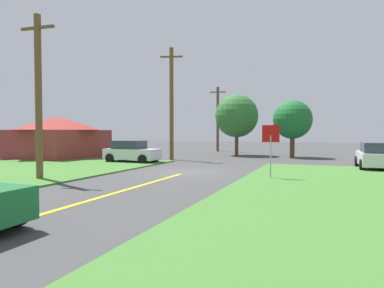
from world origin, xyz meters
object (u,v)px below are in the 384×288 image
Objects in this scene: parked_car_near_building at (131,152)px; pine_tree_center at (292,120)px; stop_sign at (271,141)px; car_on_crossroad at (377,156)px; utility_pole_near at (38,95)px; utility_pole_mid at (172,103)px; utility_pole_far at (218,118)px; oak_tree_left at (237,116)px; barn at (58,137)px.

pine_tree_center reaches higher than parked_car_near_building.
stop_sign is at bearing -88.87° from pine_tree_center.
utility_pole_near is (-15.34, -10.76, 3.14)m from car_on_crossroad.
utility_pole_mid reaches higher than utility_pole_far.
utility_pole_near is 1.31× the size of oak_tree_left.
barn is (-13.63, -8.77, -1.99)m from oak_tree_left.
parked_car_near_building is 8.59m from barn.
utility_pole_mid is (0.85, 12.81, 0.67)m from utility_pole_near.
utility_pole_far is 17.83m from barn.
utility_pole_far is at bearing 88.20° from utility_pole_near.
oak_tree_left reaches higher than pine_tree_center.
pine_tree_center is (-0.29, 14.86, 1.51)m from stop_sign.
utility_pole_far is 11.11m from pine_tree_center.
utility_pole_far reaches higher than pine_tree_center.
car_on_crossroad is 0.53× the size of utility_pole_far.
utility_pole_far is at bearing -69.96° from stop_sign.
car_on_crossroad is 0.97× the size of parked_car_near_building.
utility_pole_far reaches higher than barn.
barn is (-24.44, 0.18, 0.99)m from car_on_crossroad.
utility_pole_mid reaches higher than parked_car_near_building.
utility_pole_far is (-0.04, 12.81, -0.77)m from utility_pole_mid.
car_on_crossroad is 0.44× the size of utility_pole_mid.
parked_car_near_building is 0.45× the size of utility_pole_mid.
utility_pole_mid is (-9.18, 8.63, 2.79)m from stop_sign.
utility_pole_mid is at bearing 67.31° from parked_car_near_building.
utility_pole_mid is at bearing -118.04° from oak_tree_left.
utility_pole_far is (-9.23, 21.44, 2.02)m from stop_sign.
utility_pole_mid is 1.78× the size of pine_tree_center.
barn is at bearing -169.37° from utility_pole_mid.
oak_tree_left reaches higher than stop_sign.
stop_sign is 0.63× the size of parked_car_near_building.
utility_pole_near reaches higher than car_on_crossroad.
utility_pole_far is (0.80, 25.62, -0.10)m from utility_pole_near.
utility_pole_far reaches higher than oak_tree_left.
parked_car_near_building is 12.07m from oak_tree_left.
utility_pole_far is (-14.53, 14.86, 3.04)m from car_on_crossroad.
utility_pole_near is 14.40m from barn.
utility_pole_far is at bearing 86.05° from parked_car_near_building.
oak_tree_left reaches higher than parked_car_near_building.
pine_tree_center is at bearing 44.43° from parked_car_near_building.
utility_pole_near is at bearing -50.23° from barn.
utility_pole_near reaches higher than oak_tree_left.
parked_car_near_building is (-10.77, 5.09, -1.02)m from stop_sign.
oak_tree_left is (-5.51, 15.53, 1.96)m from stop_sign.
utility_pole_far is at bearing 122.19° from oak_tree_left.
barn is (-9.91, -14.68, -2.05)m from utility_pole_far.
barn is (-9.95, -1.87, -2.82)m from utility_pole_mid.
utility_pole_near is 20.22m from oak_tree_left.
pine_tree_center reaches higher than stop_sign.
utility_pole_far is 1.48× the size of pine_tree_center.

